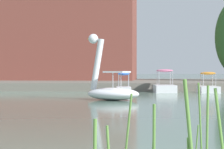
% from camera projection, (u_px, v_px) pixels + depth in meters
% --- Properties ---
extents(shore_bank_far, '(122.41, 21.24, 0.60)m').
position_uv_depth(shore_bank_far, '(113.00, 84.00, 43.06)').
color(shore_bank_far, '#6B665B').
rests_on(shore_bank_far, ground_plane).
extents(swan_boat, '(3.08, 2.46, 3.33)m').
position_uv_depth(swan_boat, '(111.00, 88.00, 22.52)').
color(swan_boat, white).
rests_on(swan_boat, ground_plane).
extents(pedal_boat_orange, '(1.30, 2.24, 1.41)m').
position_uv_depth(pedal_boat_orange, '(208.00, 87.00, 30.55)').
color(pedal_boat_orange, white).
rests_on(pedal_boat_orange, ground_plane).
extents(pedal_boat_pink, '(1.44, 2.38, 1.59)m').
position_uv_depth(pedal_boat_pink, '(165.00, 86.00, 30.93)').
color(pedal_boat_pink, white).
rests_on(pedal_boat_pink, ground_plane).
extents(pedal_boat_blue, '(0.98, 1.85, 1.37)m').
position_uv_depth(pedal_boat_blue, '(124.00, 87.00, 30.69)').
color(pedal_boat_blue, white).
rests_on(pedal_boat_blue, ground_plane).
extents(apartment_block, '(20.87, 10.77, 14.16)m').
position_uv_depth(apartment_block, '(38.00, 11.00, 46.81)').
color(apartment_block, brown).
rests_on(apartment_block, shore_bank_far).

